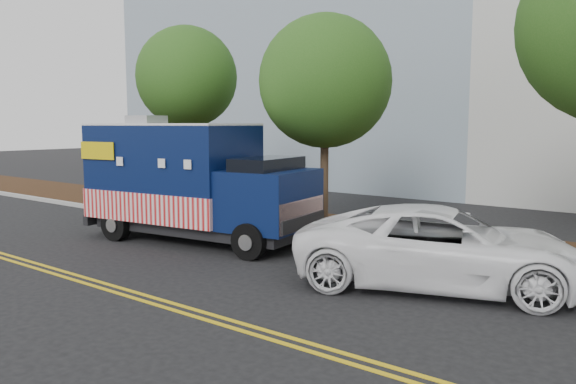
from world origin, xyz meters
The scene contains 10 objects.
ground centered at (0.00, 0.00, 0.00)m, with size 120.00×120.00×0.00m, color black.
curb centered at (0.00, 1.40, 0.07)m, with size 120.00×0.18×0.15m, color #9E9E99.
mulch_strip centered at (0.00, 3.50, 0.07)m, with size 120.00×4.00×0.15m, color black.
centerline_near centered at (0.00, -4.45, 0.01)m, with size 120.00×0.10×0.01m, color gold.
centerline_far centered at (0.00, -4.70, 0.01)m, with size 120.00×0.10×0.01m, color gold.
tree_a centered at (-5.65, 3.37, 5.09)m, with size 3.78×3.78×7.00m.
tree_b centered at (0.55, 3.45, 4.66)m, with size 4.12×4.12×6.73m.
sign_post centered at (-3.80, 1.74, 1.20)m, with size 0.06×0.06×2.40m, color #473828.
food_truck centered at (-1.64, -0.24, 1.64)m, with size 7.12×3.42×3.61m.
white_car centered at (6.02, -0.27, 0.83)m, with size 2.77×6.01×1.67m, color white.
Camera 1 is at (10.44, -11.23, 3.38)m, focal length 35.00 mm.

